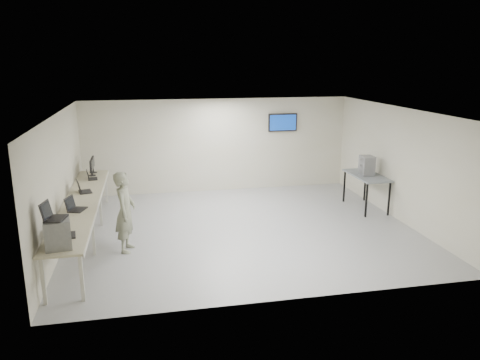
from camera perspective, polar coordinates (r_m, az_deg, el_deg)
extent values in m
cube|color=#BABABA|center=(11.24, 0.21, -5.94)|extent=(8.00, 7.00, 0.01)
cube|color=white|center=(10.59, 0.22, 8.41)|extent=(8.00, 7.00, 0.01)
cube|color=beige|center=(14.20, -2.68, 4.24)|extent=(8.00, 0.01, 2.80)
cube|color=beige|center=(7.57, 5.65, -5.03)|extent=(8.00, 0.01, 2.80)
cube|color=beige|center=(10.77, -21.11, -0.04)|extent=(0.01, 7.00, 2.80)
cube|color=beige|center=(12.27, 18.84, 1.84)|extent=(0.01, 7.00, 2.80)
cube|color=black|center=(14.52, 5.18, 7.02)|extent=(0.15, 0.04, 0.15)
cube|color=black|center=(14.48, 5.22, 7.00)|extent=(0.90, 0.06, 0.55)
cube|color=#0C3594|center=(14.45, 5.26, 6.98)|extent=(0.82, 0.01, 0.47)
cube|color=beige|center=(10.84, -18.78, -2.60)|extent=(0.75, 6.00, 0.04)
cube|color=beige|center=(10.81, -16.79, -2.66)|extent=(0.02, 6.00, 0.06)
cube|color=beige|center=(8.42, -22.87, -11.24)|extent=(0.06, 0.06, 0.86)
cube|color=beige|center=(8.31, -18.74, -11.17)|extent=(0.06, 0.06, 0.86)
cube|color=beige|center=(10.18, -20.84, -6.55)|extent=(0.06, 0.06, 0.86)
cube|color=beige|center=(10.10, -17.47, -6.44)|extent=(0.06, 0.06, 0.86)
cube|color=beige|center=(11.87, -19.54, -3.49)|extent=(0.06, 0.06, 0.86)
cube|color=beige|center=(11.79, -16.65, -3.36)|extent=(0.06, 0.06, 0.86)
cube|color=beige|center=(13.72, -18.49, -1.02)|extent=(0.06, 0.06, 0.86)
cube|color=beige|center=(13.66, -16.00, -0.90)|extent=(0.06, 0.06, 0.86)
cube|color=gray|center=(8.31, -21.36, -6.07)|extent=(0.49, 0.54, 0.49)
cube|color=black|center=(8.23, -21.52, -4.39)|extent=(0.35, 0.44, 0.02)
cube|color=black|center=(8.21, -22.59, -3.42)|extent=(0.15, 0.38, 0.28)
cube|color=black|center=(8.21, -22.48, -3.41)|extent=(0.12, 0.33, 0.23)
cube|color=black|center=(8.84, -20.24, -6.36)|extent=(0.30, 0.39, 0.02)
cube|color=black|center=(8.81, -21.15, -5.54)|extent=(0.11, 0.34, 0.25)
cube|color=black|center=(8.81, -21.05, -5.54)|extent=(0.09, 0.30, 0.21)
cube|color=black|center=(10.24, -19.19, -3.44)|extent=(0.39, 0.45, 0.02)
cube|color=black|center=(10.22, -20.03, -2.67)|extent=(0.19, 0.37, 0.28)
cube|color=black|center=(10.21, -19.94, -2.66)|extent=(0.15, 0.32, 0.23)
cube|color=black|center=(11.56, -18.35, -1.36)|extent=(0.36, 0.43, 0.02)
cube|color=black|center=(11.54, -19.08, -0.68)|extent=(0.16, 0.36, 0.27)
cube|color=black|center=(11.54, -19.00, -0.68)|extent=(0.13, 0.32, 0.23)
cube|color=black|center=(12.75, -17.51, 0.14)|extent=(0.27, 0.35, 0.02)
cube|color=black|center=(12.73, -18.07, 0.65)|extent=(0.10, 0.31, 0.23)
cube|color=black|center=(12.73, -18.01, 0.66)|extent=(0.08, 0.27, 0.19)
cylinder|color=black|center=(13.14, -17.58, 0.53)|extent=(0.19, 0.19, 0.01)
cube|color=black|center=(13.12, -17.61, 0.89)|extent=(0.04, 0.03, 0.15)
cube|color=black|center=(13.08, -17.67, 1.70)|extent=(0.05, 0.43, 0.29)
cube|color=black|center=(13.07, -17.55, 1.70)|extent=(0.00, 0.39, 0.25)
cylinder|color=black|center=(13.48, -17.44, 0.89)|extent=(0.20, 0.20, 0.01)
cube|color=black|center=(13.46, -17.47, 1.24)|extent=(0.04, 0.03, 0.16)
cube|color=black|center=(13.42, -17.53, 2.06)|extent=(0.05, 0.44, 0.29)
cube|color=black|center=(13.41, -17.41, 2.06)|extent=(0.00, 0.40, 0.25)
imported|color=gray|center=(10.01, -13.82, -3.79)|extent=(0.52, 0.69, 1.71)
cube|color=slate|center=(12.93, 15.20, 0.53)|extent=(0.73, 1.56, 0.04)
cube|color=black|center=(12.33, 15.15, -2.40)|extent=(0.04, 0.04, 0.90)
cube|color=black|center=(13.51, 12.60, -0.77)|extent=(0.04, 0.04, 0.90)
cube|color=black|center=(12.62, 17.71, -2.20)|extent=(0.04, 0.04, 0.90)
cube|color=black|center=(13.77, 14.99, -0.63)|extent=(0.04, 0.04, 0.90)
cube|color=gray|center=(12.90, 15.15, 0.99)|extent=(0.32, 0.36, 0.17)
cube|color=gray|center=(12.86, 15.20, 1.73)|extent=(0.32, 0.36, 0.17)
cube|color=gray|center=(12.83, 15.25, 2.47)|extent=(0.32, 0.36, 0.17)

